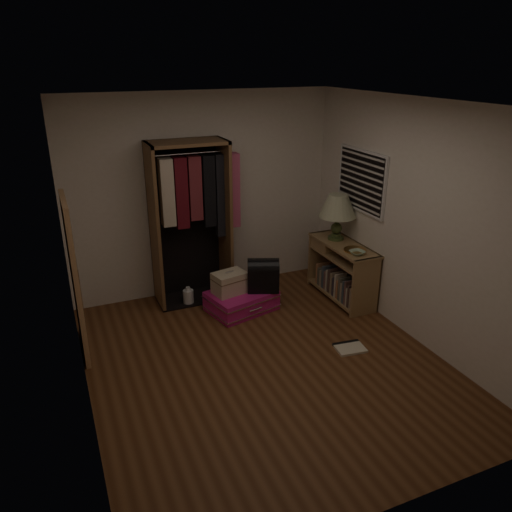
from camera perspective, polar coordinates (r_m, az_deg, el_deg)
name	(u,v)px	position (r m, az deg, el deg)	size (l,w,h in m)	color
ground	(265,362)	(5.32, 1.07, -12.06)	(4.00, 4.00, 0.00)	#542F18
room_walls	(272,224)	(4.72, 1.82, 3.70)	(3.52, 4.02, 2.60)	silver
console_bookshelf	(341,269)	(6.59, 9.66, -1.43)	(0.42, 1.12, 0.75)	olive
open_wardrobe	(194,207)	(6.26, -7.11, 5.56)	(1.11, 0.50, 2.05)	brown
floor_mirror	(75,278)	(5.45, -19.97, -2.42)	(0.06, 0.80, 1.70)	tan
pink_suitcase	(241,301)	(6.27, -1.67, -5.11)	(0.93, 0.77, 0.25)	#BF1770
train_case	(230,283)	(6.14, -3.04, -3.06)	(0.45, 0.35, 0.29)	#C1B293
black_bag	(263,274)	(6.17, 0.83, -2.08)	(0.45, 0.38, 0.42)	black
table_lamp	(338,207)	(6.46, 9.32, 5.58)	(0.58, 0.58, 0.60)	#3A4B24
brass_tray	(355,250)	(6.24, 11.26, 0.68)	(0.33, 0.33, 0.02)	#B48545
ceramic_bowl	(357,253)	(6.12, 11.48, 0.37)	(0.18, 0.18, 0.04)	#9CBC9C
white_jug	(188,297)	(6.48, -7.73, -4.64)	(0.15, 0.15, 0.24)	white
floor_book	(349,347)	(5.64, 10.60, -10.21)	(0.34, 0.28, 0.03)	beige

